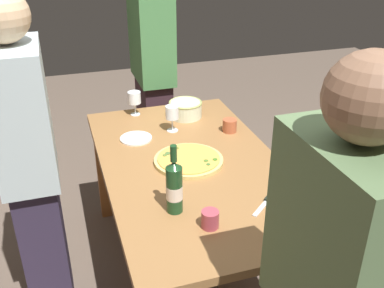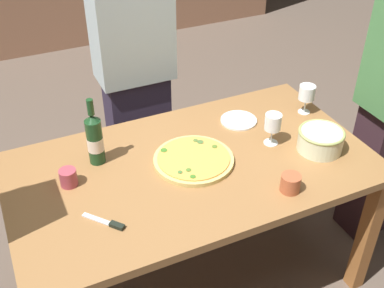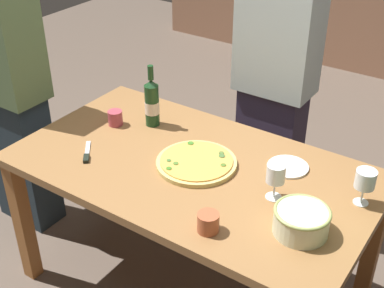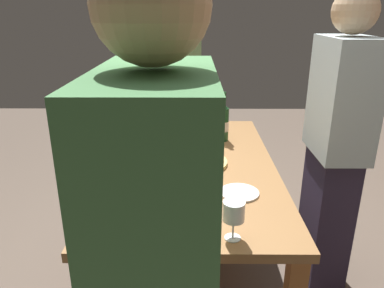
{
  "view_description": "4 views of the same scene",
  "coord_description": "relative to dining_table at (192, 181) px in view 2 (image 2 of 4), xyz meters",
  "views": [
    {
      "loc": [
        -1.9,
        0.61,
        1.89
      ],
      "look_at": [
        0.0,
        0.0,
        0.86
      ],
      "focal_mm": 41.74,
      "sensor_mm": 36.0,
      "label": 1
    },
    {
      "loc": [
        -0.7,
        -1.52,
        2.06
      ],
      "look_at": [
        0.0,
        0.0,
        0.86
      ],
      "focal_mm": 45.19,
      "sensor_mm": 36.0,
      "label": 2
    },
    {
      "loc": [
        1.08,
        -1.59,
        2.04
      ],
      "look_at": [
        0.0,
        0.0,
        0.86
      ],
      "focal_mm": 49.08,
      "sensor_mm": 36.0,
      "label": 3
    },
    {
      "loc": [
        1.85,
        0.01,
        1.55
      ],
      "look_at": [
        0.0,
        0.0,
        0.86
      ],
      "focal_mm": 34.02,
      "sensor_mm": 36.0,
      "label": 4
    }
  ],
  "objects": [
    {
      "name": "serving_bowl",
      "position": [
        0.58,
        -0.14,
        0.15
      ],
      "size": [
        0.21,
        0.21,
        0.1
      ],
      "color": "beige",
      "rests_on": "dining_table"
    },
    {
      "name": "wine_glass_near_pizza",
      "position": [
        0.71,
        0.15,
        0.2
      ],
      "size": [
        0.08,
        0.08,
        0.15
      ],
      "color": "white",
      "rests_on": "dining_table"
    },
    {
      "name": "cup_ceramic",
      "position": [
        -0.52,
        0.09,
        0.13
      ],
      "size": [
        0.07,
        0.07,
        0.08
      ],
      "primitive_type": "cylinder",
      "color": "#AA414E",
      "rests_on": "dining_table"
    },
    {
      "name": "pizza_knife",
      "position": [
        -0.44,
        -0.2,
        0.1
      ],
      "size": [
        0.14,
        0.16,
        0.02
      ],
      "color": "silver",
      "rests_on": "dining_table"
    },
    {
      "name": "wine_glass_by_bottle",
      "position": [
        0.4,
        -0.01,
        0.2
      ],
      "size": [
        0.08,
        0.08,
        0.16
      ],
      "color": "white",
      "rests_on": "dining_table"
    },
    {
      "name": "side_plate",
      "position": [
        0.36,
        0.22,
        0.1
      ],
      "size": [
        0.18,
        0.18,
        0.01
      ],
      "primitive_type": "cylinder",
      "color": "white",
      "rests_on": "dining_table"
    },
    {
      "name": "wine_bottle",
      "position": [
        -0.37,
        0.2,
        0.22
      ],
      "size": [
        0.07,
        0.07,
        0.32
      ],
      "color": "#193F1F",
      "rests_on": "dining_table"
    },
    {
      "name": "pizza",
      "position": [
        0.01,
        0.01,
        0.11
      ],
      "size": [
        0.36,
        0.36,
        0.03
      ],
      "color": "#D2B968",
      "rests_on": "dining_table"
    },
    {
      "name": "dining_table",
      "position": [
        0.0,
        0.0,
        0.0
      ],
      "size": [
        1.6,
        0.9,
        0.75
      ],
      "color": "olive",
      "rests_on": "ground"
    },
    {
      "name": "person_guest_right",
      "position": [
        0.01,
        0.77,
        0.18
      ],
      "size": [
        0.41,
        0.24,
        1.65
      ],
      "rotation": [
        0.0,
        0.0,
        -1.58
      ],
      "color": "#2E263C",
      "rests_on": "ground"
    },
    {
      "name": "cup_amber",
      "position": [
        0.29,
        -0.32,
        0.13
      ],
      "size": [
        0.08,
        0.08,
        0.08
      ],
      "primitive_type": "cylinder",
      "color": "#B15735",
      "rests_on": "dining_table"
    },
    {
      "name": "ground_plane",
      "position": [
        0.0,
        0.0,
        -0.66
      ],
      "size": [
        8.0,
        8.0,
        0.0
      ],
      "primitive_type": "plane",
      "color": "brown"
    }
  ]
}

